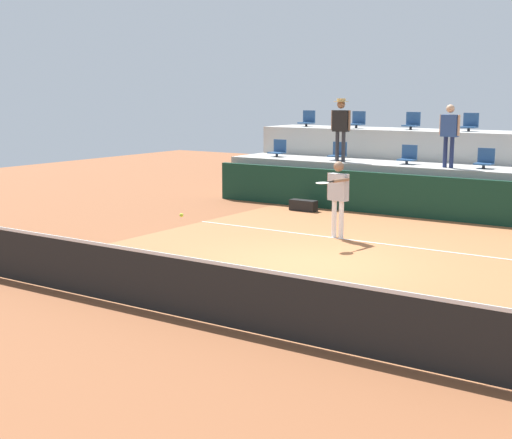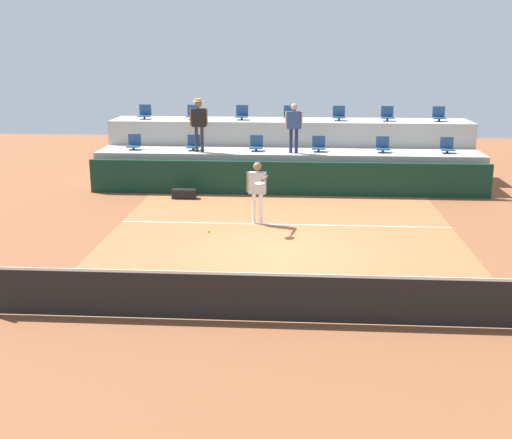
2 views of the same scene
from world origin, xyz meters
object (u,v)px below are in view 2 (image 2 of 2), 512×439
stadium_chair_lower_mid_right (319,145)px  stadium_chair_lower_far_right (447,146)px  stadium_chair_upper_mid_left (242,114)px  stadium_chair_upper_far_right (439,115)px  spectator_with_hat (199,119)px  tennis_ball (209,232)px  equipment_bag (184,194)px  stadium_chair_upper_right (387,115)px  stadium_chair_upper_mid_right (339,114)px  stadium_chair_lower_mid_left (256,144)px  stadium_chair_lower_left (194,144)px  stadium_chair_lower_far_left (134,143)px  spectator_in_white (294,123)px  stadium_chair_upper_center (290,114)px  tennis_player (257,187)px  stadium_chair_upper_far_left (145,113)px  stadium_chair_lower_right (383,146)px  stadium_chair_upper_left (193,113)px

stadium_chair_lower_mid_right → stadium_chair_lower_far_right: size_ratio=1.00×
stadium_chair_upper_mid_left → stadium_chair_upper_far_right: (7.07, 0.00, 0.00)m
spectator_with_hat → tennis_ball: 9.15m
tennis_ball → equipment_bag: (-1.85, 7.37, -0.93)m
stadium_chair_upper_right → stadium_chair_upper_mid_right: bearing=180.0°
stadium_chair_lower_mid_left → stadium_chair_lower_far_right: 6.38m
stadium_chair_lower_mid_right → stadium_chair_lower_left: bearing=180.0°
stadium_chair_lower_left → stadium_chair_upper_right: 7.04m
stadium_chair_lower_far_left → stadium_chair_lower_mid_left: same height
spectator_with_hat → spectator_in_white: size_ratio=1.09×
stadium_chair_lower_far_left → stadium_chair_lower_left: bearing=0.0°
stadium_chair_lower_far_left → stadium_chair_upper_center: 5.68m
stadium_chair_lower_left → tennis_player: (2.51, -4.81, -0.42)m
tennis_player → equipment_bag: 3.93m
stadium_chair_lower_far_left → stadium_chair_upper_far_left: stadium_chair_upper_far_left is taller
spectator_with_hat → stadium_chair_lower_right: bearing=3.6°
stadium_chair_lower_far_right → spectator_with_hat: spectator_with_hat is taller
stadium_chair_upper_center → tennis_player: bearing=-96.4°
stadium_chair_lower_mid_left → equipment_bag: 3.20m
tennis_player → tennis_ball: bearing=-98.7°
stadium_chair_upper_mid_right → tennis_player: 7.18m
stadium_chair_lower_far_left → stadium_chair_upper_right: 9.04m
stadium_chair_lower_right → stadium_chair_upper_far_right: size_ratio=1.00×
tennis_ball → stadium_chair_lower_left: bearing=101.1°
stadium_chair_upper_far_right → tennis_player: bearing=-132.5°
stadium_chair_upper_center → tennis_ball: (-1.43, -11.11, -1.23)m
stadium_chair_lower_right → stadium_chair_lower_mid_left: bearing=180.0°
stadium_chair_upper_mid_left → stadium_chair_upper_mid_right: same height
stadium_chair_lower_right → tennis_player: 6.21m
stadium_chair_upper_mid_left → tennis_player: bearing=-81.3°
tennis_player → stadium_chair_upper_left: bearing=113.0°
stadium_chair_lower_far_right → equipment_bag: (-8.56, -1.94, -1.31)m
tennis_player → tennis_ball: (-0.69, -4.50, 0.03)m
stadium_chair_lower_far_left → stadium_chair_lower_far_right: bearing=0.0°
stadium_chair_lower_left → stadium_chair_lower_right: bearing=0.0°
stadium_chair_upper_left → stadium_chair_upper_mid_left: bearing=0.0°
tennis_player → spectator_with_hat: (-2.25, 4.43, 1.30)m
stadium_chair_lower_far_left → stadium_chair_upper_far_right: size_ratio=1.00×
stadium_chair_upper_mid_left → tennis_ball: bearing=-88.4°
stadium_chair_upper_center → spectator_with_hat: bearing=-143.9°
stadium_chair_upper_center → tennis_ball: stadium_chair_upper_center is taller
stadium_chair_lower_mid_right → tennis_player: size_ratio=0.30×
stadium_chair_lower_right → stadium_chair_upper_far_left: bearing=168.0°
tennis_player → spectator_with_hat: spectator_with_hat is taller
stadium_chair_upper_mid_right → equipment_bag: stadium_chair_upper_mid_right is taller
stadium_chair_upper_far_right → equipment_bag: size_ratio=0.68×
stadium_chair_upper_far_right → tennis_ball: bearing=-121.3°
spectator_with_hat → tennis_ball: bearing=-80.1°
stadium_chair_lower_mid_left → stadium_chair_lower_far_left: bearing=180.0°
stadium_chair_upper_right → tennis_ball: bearing=-113.9°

